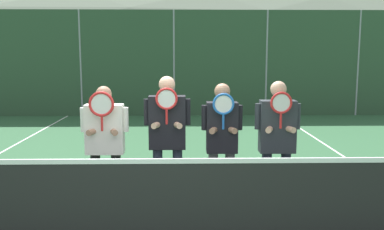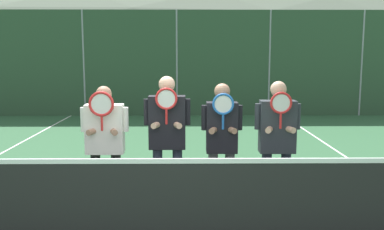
{
  "view_description": "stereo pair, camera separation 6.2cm",
  "coord_description": "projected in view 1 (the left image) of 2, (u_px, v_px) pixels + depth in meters",
  "views": [
    {
      "loc": [
        0.3,
        -4.7,
        2.15
      ],
      "look_at": [
        0.42,
        1.0,
        1.32
      ],
      "focal_mm": 40.0,
      "sensor_mm": 36.0,
      "label": 1
    },
    {
      "loc": [
        0.36,
        -4.7,
        2.15
      ],
      "look_at": [
        0.42,
        1.0,
        1.32
      ],
      "focal_mm": 40.0,
      "sensor_mm": 36.0,
      "label": 2
    }
  ],
  "objects": [
    {
      "name": "player_center_left",
      "position": [
        167.0,
        133.0,
        5.66
      ],
      "size": [
        0.62,
        0.34,
        1.85
      ],
      "color": "#232838",
      "rests_on": "ground_plane"
    },
    {
      "name": "car_far_left",
      "position": [
        46.0,
        82.0,
        17.45
      ],
      "size": [
        4.79,
        2.06,
        1.89
      ],
      "color": "black",
      "rests_on": "ground_plane"
    },
    {
      "name": "fence_back",
      "position": [
        174.0,
        64.0,
        14.49
      ],
      "size": [
        18.97,
        0.06,
        3.57
      ],
      "color": "gray",
      "rests_on": "ground_plane"
    },
    {
      "name": "car_center",
      "position": [
        301.0,
        85.0,
        17.37
      ],
      "size": [
        4.47,
        2.08,
        1.68
      ],
      "color": "maroon",
      "rests_on": "ground_plane"
    },
    {
      "name": "hill_distant",
      "position": [
        181.0,
        67.0,
        66.03
      ],
      "size": [
        138.08,
        76.71,
        26.85
      ],
      "color": "slate",
      "rests_on": "ground_plane"
    },
    {
      "name": "player_leftmost",
      "position": [
        105.0,
        138.0,
        5.64
      ],
      "size": [
        0.63,
        0.34,
        1.72
      ],
      "color": "black",
      "rests_on": "ground_plane"
    },
    {
      "name": "player_rightmost",
      "position": [
        277.0,
        137.0,
        5.57
      ],
      "size": [
        0.6,
        0.34,
        1.79
      ],
      "color": "#232838",
      "rests_on": "ground_plane"
    },
    {
      "name": "clubhouse_building",
      "position": [
        176.0,
        58.0,
        22.34
      ],
      "size": [
        16.4,
        5.5,
        3.7
      ],
      "color": "beige",
      "rests_on": "ground_plane"
    },
    {
      "name": "tennis_net",
      "position": [
        157.0,
        199.0,
        4.88
      ],
      "size": [
        9.84,
        0.09,
        1.07
      ],
      "color": "gray",
      "rests_on": "ground_plane"
    },
    {
      "name": "court_line_right_sideline",
      "position": [
        362.0,
        168.0,
        8.0
      ],
      "size": [
        0.05,
        16.0,
        0.01
      ],
      "primitive_type": "cube",
      "color": "white",
      "rests_on": "ground_plane"
    },
    {
      "name": "player_center_right",
      "position": [
        222.0,
        138.0,
        5.64
      ],
      "size": [
        0.54,
        0.34,
        1.76
      ],
      "color": "#56565B",
      "rests_on": "ground_plane"
    },
    {
      "name": "car_left_of_center",
      "position": [
        175.0,
        84.0,
        17.59
      ],
      "size": [
        4.3,
        1.92,
        1.68
      ],
      "color": "navy",
      "rests_on": "ground_plane"
    }
  ]
}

